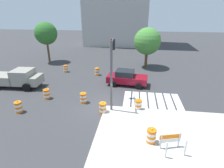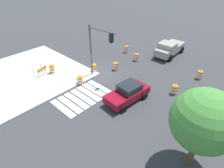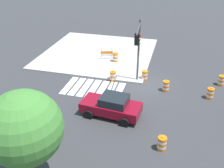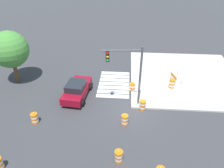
# 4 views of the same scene
# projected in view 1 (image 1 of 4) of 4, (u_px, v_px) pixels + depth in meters

# --- Properties ---
(ground_plane) EXTENTS (120.00, 120.00, 0.00)m
(ground_plane) POSITION_uv_depth(u_px,v_px,m) (105.00, 107.00, 15.11)
(ground_plane) COLOR #38383A
(crosswalk_stripes) EXTENTS (5.10, 3.20, 0.02)m
(crosswalk_stripes) POSITION_uv_depth(u_px,v_px,m) (152.00, 100.00, 16.25)
(crosswalk_stripes) COLOR silver
(crosswalk_stripes) RESTS_ON ground
(sports_car) EXTENTS (4.45, 2.45, 1.63)m
(sports_car) POSITION_uv_depth(u_px,v_px,m) (127.00, 78.00, 19.35)
(sports_car) COLOR maroon
(sports_car) RESTS_ON ground
(pickup_truck) EXTENTS (5.23, 2.51, 1.92)m
(pickup_truck) POSITION_uv_depth(u_px,v_px,m) (18.00, 78.00, 18.75)
(pickup_truck) COLOR gray
(pickup_truck) RESTS_ON ground
(traffic_barrel_near_corner) EXTENTS (0.56, 0.56, 1.02)m
(traffic_barrel_near_corner) POSITION_uv_depth(u_px,v_px,m) (97.00, 72.00, 22.41)
(traffic_barrel_near_corner) COLOR orange
(traffic_barrel_near_corner) RESTS_ON ground
(traffic_barrel_crosswalk_end) EXTENTS (0.56, 0.56, 1.02)m
(traffic_barrel_crosswalk_end) POSITION_uv_depth(u_px,v_px,m) (47.00, 94.00, 16.44)
(traffic_barrel_crosswalk_end) COLOR orange
(traffic_barrel_crosswalk_end) RESTS_ON ground
(traffic_barrel_median_near) EXTENTS (0.56, 0.56, 1.02)m
(traffic_barrel_median_near) POSITION_uv_depth(u_px,v_px,m) (19.00, 107.00, 14.22)
(traffic_barrel_median_near) COLOR orange
(traffic_barrel_median_near) RESTS_ON ground
(traffic_barrel_median_far) EXTENTS (0.56, 0.56, 1.02)m
(traffic_barrel_median_far) POSITION_uv_depth(u_px,v_px,m) (138.00, 105.00, 14.53)
(traffic_barrel_median_far) COLOR orange
(traffic_barrel_median_far) RESTS_ON ground
(traffic_barrel_far_curb) EXTENTS (0.56, 0.56, 1.02)m
(traffic_barrel_far_curb) POSITION_uv_depth(u_px,v_px,m) (83.00, 98.00, 15.70)
(traffic_barrel_far_curb) COLOR orange
(traffic_barrel_far_curb) RESTS_ON ground
(traffic_barrel_lane_center) EXTENTS (0.56, 0.56, 1.02)m
(traffic_barrel_lane_center) POSITION_uv_depth(u_px,v_px,m) (103.00, 108.00, 14.06)
(traffic_barrel_lane_center) COLOR orange
(traffic_barrel_lane_center) RESTS_ON ground
(traffic_barrel_opposite_curb) EXTENTS (0.56, 0.56, 1.02)m
(traffic_barrel_opposite_curb) POSITION_uv_depth(u_px,v_px,m) (66.00, 69.00, 23.55)
(traffic_barrel_opposite_curb) COLOR orange
(traffic_barrel_opposite_curb) RESTS_ON ground
(traffic_barrel_on_sidewalk) EXTENTS (0.56, 0.56, 1.02)m
(traffic_barrel_on_sidewalk) POSITION_uv_depth(u_px,v_px,m) (151.00, 136.00, 10.72)
(traffic_barrel_on_sidewalk) COLOR orange
(traffic_barrel_on_sidewalk) RESTS_ON sidewalk_corner
(construction_barricade) EXTENTS (1.40, 1.08, 1.00)m
(construction_barricade) POSITION_uv_depth(u_px,v_px,m) (171.00, 141.00, 10.12)
(construction_barricade) COLOR silver
(construction_barricade) RESTS_ON sidewalk_corner
(traffic_light_pole) EXTENTS (0.62, 3.28, 5.50)m
(traffic_light_pole) POSITION_uv_depth(u_px,v_px,m) (112.00, 61.00, 14.04)
(traffic_light_pole) COLOR #4C4C51
(traffic_light_pole) RESTS_ON sidewalk_corner
(street_tree_streetside_near) EXTENTS (3.31, 3.31, 6.05)m
(street_tree_streetside_near) POSITION_uv_depth(u_px,v_px,m) (46.00, 33.00, 26.62)
(street_tree_streetside_near) COLOR brown
(street_tree_streetside_near) RESTS_ON ground
(street_tree_streetside_mid) EXTENTS (3.66, 3.66, 5.50)m
(street_tree_streetside_mid) POSITION_uv_depth(u_px,v_px,m) (147.00, 41.00, 24.34)
(street_tree_streetside_mid) COLOR brown
(street_tree_streetside_mid) RESTS_ON ground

